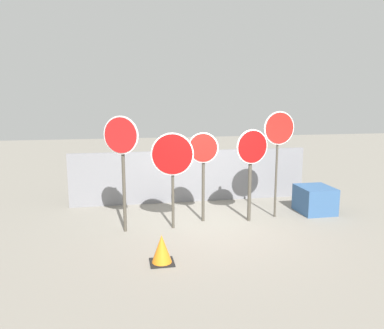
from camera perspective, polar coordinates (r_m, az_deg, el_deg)
name	(u,v)px	position (r m, az deg, el deg)	size (l,w,h in m)	color
ground_plane	(208,225)	(8.88, 2.51, -9.22)	(40.00, 40.00, 0.00)	gray
fence_back	(191,176)	(10.70, -0.08, -1.78)	(6.78, 0.12, 1.47)	slate
stop_sign_0	(122,148)	(8.15, -10.68, 2.49)	(0.73, 0.42, 2.57)	#474238
stop_sign_1	(172,160)	(8.26, -3.00, 0.73)	(0.94, 0.21, 2.19)	#474238
stop_sign_2	(203,158)	(8.77, 1.72, 0.96)	(0.69, 0.23, 2.16)	#474238
stop_sign_3	(251,157)	(8.89, 9.05, 1.12)	(0.80, 0.20, 2.22)	#474238
stop_sign_4	(279,136)	(9.26, 13.08, 4.22)	(0.80, 0.15, 2.63)	#474238
traffic_cone_0	(162,249)	(6.90, -4.64, -12.74)	(0.44, 0.44, 0.53)	black
storage_crate	(315,200)	(10.26, 18.21, -5.09)	(0.83, 0.93, 0.68)	#335684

